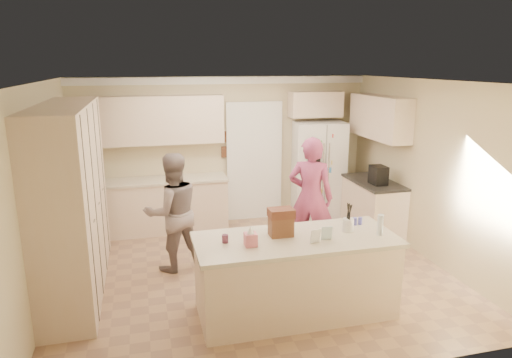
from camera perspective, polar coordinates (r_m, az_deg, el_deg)
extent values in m
cube|color=#9F7D5B|center=(6.46, -0.10, -11.71)|extent=(5.20, 4.60, 0.02)
cube|color=white|center=(5.81, -0.12, 12.21)|extent=(5.20, 4.60, 0.02)
cube|color=beige|center=(8.21, -4.03, 3.59)|extent=(5.20, 0.02, 2.60)
cube|color=beige|center=(3.91, 8.22, -8.77)|extent=(5.20, 0.02, 2.60)
cube|color=beige|center=(5.95, -25.29, -1.92)|extent=(0.02, 4.60, 2.60)
cube|color=beige|center=(7.08, 20.84, 0.94)|extent=(0.02, 4.60, 2.60)
cube|color=white|center=(8.02, -4.13, 12.19)|extent=(5.20, 0.08, 0.12)
cube|color=beige|center=(6.12, -21.99, -2.38)|extent=(0.60, 2.60, 2.35)
cube|color=beige|center=(8.00, -11.67, -3.33)|extent=(2.20, 0.60, 0.88)
cube|color=beige|center=(7.86, -11.84, -0.15)|extent=(2.24, 0.63, 0.04)
cube|color=beige|center=(7.81, -12.26, 7.21)|extent=(2.20, 0.35, 0.80)
cube|color=black|center=(8.34, -0.24, 2.04)|extent=(0.90, 0.06, 2.10)
cube|color=white|center=(8.31, -0.19, 1.99)|extent=(1.02, 0.03, 2.22)
cube|color=brown|center=(8.13, -3.87, 5.27)|extent=(0.15, 0.02, 0.20)
cube|color=brown|center=(8.17, -3.84, 3.40)|extent=(0.15, 0.02, 0.20)
cube|color=white|center=(8.46, 7.72, 1.04)|extent=(0.98, 0.81, 1.80)
cube|color=gray|center=(8.14, 8.64, 0.48)|extent=(0.02, 0.02, 1.78)
cube|color=black|center=(7.99, 7.28, 2.12)|extent=(0.22, 0.03, 0.35)
cylinder|color=silver|center=(8.07, 8.40, 1.47)|extent=(0.02, 0.02, 0.85)
cylinder|color=silver|center=(8.11, 9.05, 1.51)|extent=(0.02, 0.02, 0.85)
cube|color=beige|center=(8.37, 7.44, 9.24)|extent=(0.95, 0.35, 0.45)
cube|color=beige|center=(7.96, 14.39, -3.57)|extent=(0.60, 1.20, 0.88)
cube|color=#2D2B28|center=(7.83, 14.53, -0.37)|extent=(0.63, 1.24, 0.04)
cube|color=beige|center=(7.88, 15.19, 7.46)|extent=(0.35, 1.50, 0.70)
cube|color=black|center=(7.60, 15.06, 0.48)|extent=(0.22, 0.28, 0.30)
cube|color=beige|center=(5.36, 4.94, -12.13)|extent=(2.20, 0.90, 0.88)
cube|color=beige|center=(5.18, 5.05, -7.56)|extent=(2.28, 0.96, 0.05)
cylinder|color=white|center=(5.42, 11.43, -5.64)|extent=(0.13, 0.13, 0.15)
cube|color=#DE7185|center=(4.91, -0.68, -7.57)|extent=(0.13, 0.13, 0.14)
cone|color=white|center=(4.87, -0.68, -6.37)|extent=(0.08, 0.08, 0.08)
cube|color=brown|center=(5.17, 3.14, -5.94)|extent=(0.26, 0.18, 0.22)
cube|color=#592D1E|center=(5.12, 3.16, -4.26)|extent=(0.28, 0.20, 0.10)
cylinder|color=#59263F|center=(5.01, -3.89, -7.46)|extent=(0.07, 0.07, 0.09)
cube|color=white|center=(5.01, 7.46, -7.09)|extent=(0.12, 0.06, 0.16)
cube|color=silver|center=(5.11, 8.83, -6.71)|extent=(0.12, 0.05, 0.16)
cylinder|color=silver|center=(5.37, 15.28, -5.55)|extent=(0.07, 0.07, 0.24)
cylinder|color=#5050B8|center=(5.65, 12.25, -5.19)|extent=(0.05, 0.05, 0.09)
cylinder|color=#5050B8|center=(5.68, 12.88, -5.12)|extent=(0.05, 0.05, 0.09)
imported|color=gray|center=(6.39, -10.35, -4.12)|extent=(0.93, 0.80, 1.66)
imported|color=#AC4971|center=(6.75, 6.83, -2.31)|extent=(0.79, 0.70, 1.81)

